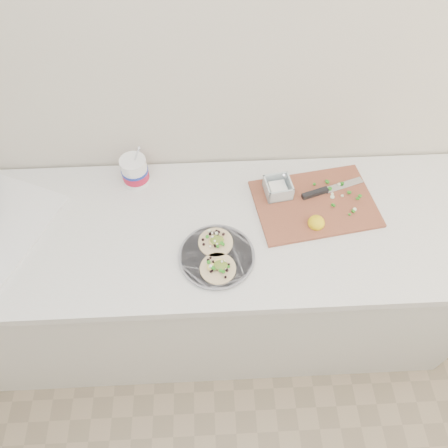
{
  "coord_description": "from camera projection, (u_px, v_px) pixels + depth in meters",
  "views": [
    {
      "loc": [
        0.12,
        0.49,
        2.2
      ],
      "look_at": [
        0.16,
        1.38,
        0.96
      ],
      "focal_mm": 35.0,
      "sensor_mm": 36.0,
      "label": 1
    }
  ],
  "objects": [
    {
      "name": "tub",
      "position": [
        135.0,
        170.0,
        1.67
      ],
      "size": [
        0.1,
        0.1,
        0.23
      ],
      "rotation": [
        0.0,
        0.0,
        -0.42
      ],
      "color": "white",
      "rests_on": "counter"
    },
    {
      "name": "cutboard",
      "position": [
        313.0,
        200.0,
        1.65
      ],
      "size": [
        0.49,
        0.37,
        0.07
      ],
      "rotation": [
        0.0,
        0.0,
        0.15
      ],
      "color": "brown",
      "rests_on": "counter"
    },
    {
      "name": "counter",
      "position": [
        188.0,
        283.0,
        1.96
      ],
      "size": [
        2.44,
        0.66,
        0.9
      ],
      "color": "silver",
      "rests_on": "ground"
    },
    {
      "name": "taco_plate",
      "position": [
        217.0,
        255.0,
        1.51
      ],
      "size": [
        0.27,
        0.27,
        0.04
      ],
      "rotation": [
        0.0,
        0.0,
        -0.23
      ],
      "color": "slate",
      "rests_on": "counter"
    }
  ]
}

